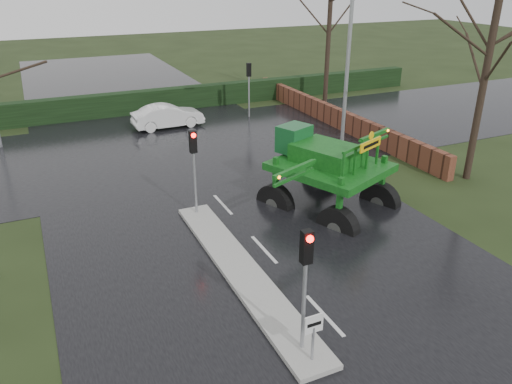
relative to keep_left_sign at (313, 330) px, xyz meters
name	(u,v)px	position (x,y,z in m)	size (l,w,h in m)	color
ground	(324,316)	(1.30, 1.50, -1.06)	(140.00, 140.00, 0.00)	black
road_main	(207,187)	(1.30, 11.50, -1.05)	(14.00, 80.00, 0.02)	black
road_cross	(171,148)	(1.30, 17.50, -1.05)	(80.00, 12.00, 0.02)	black
median_island	(241,271)	(0.00, 4.50, -0.97)	(1.20, 10.00, 0.16)	gray
hedge_row	(138,102)	(1.30, 25.50, -0.31)	(44.00, 0.90, 1.50)	black
brick_wall	(333,116)	(11.80, 17.50, -0.46)	(0.40, 20.00, 1.20)	#592D1E
keep_left_sign	(313,330)	(0.00, 0.00, 0.00)	(0.50, 0.07, 1.35)	gray
traffic_signal_near	(306,266)	(0.00, 0.49, 1.53)	(0.26, 0.33, 3.52)	gray
traffic_signal_mid	(194,155)	(0.00, 8.99, 1.53)	(0.26, 0.33, 3.52)	gray
traffic_signal_far	(249,78)	(7.80, 21.51, 1.53)	(0.26, 0.33, 3.52)	gray
street_light_right	(345,35)	(9.49, 13.50, 4.93)	(3.85, 0.30, 10.00)	gray
tree_right_near	(487,66)	(12.80, 7.50, 4.14)	(5.60, 5.60, 9.64)	black
tree_right_far	(330,9)	(14.30, 22.50, 5.44)	(7.00, 7.00, 12.05)	black
crop_sprayer	(337,177)	(4.45, 5.97, 1.01)	(7.27, 5.87, 4.36)	black
white_sedan	(169,128)	(2.25, 21.34, -1.06)	(1.51, 4.33, 1.43)	white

